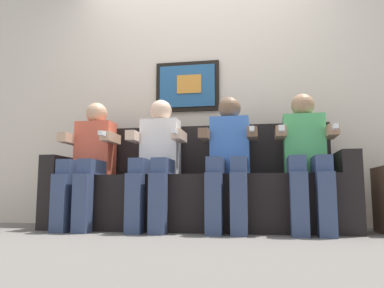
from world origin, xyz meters
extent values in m
plane|color=#66605B|center=(0.00, 0.00, 0.00)|extent=(6.42, 6.42, 0.00)
cube|color=beige|center=(0.00, 0.77, 1.30)|extent=(4.94, 0.05, 2.60)
cube|color=black|center=(-0.15, 0.72, 1.35)|extent=(0.63, 0.03, 0.50)
cube|color=#26598C|center=(-0.15, 0.71, 1.35)|extent=(0.55, 0.02, 0.42)
cube|color=orange|center=(-0.13, 0.70, 1.37)|extent=(0.24, 0.02, 0.18)
cube|color=black|center=(0.00, 0.29, 0.23)|extent=(2.26, 0.58, 0.45)
cube|color=black|center=(0.00, 0.51, 0.68)|extent=(2.26, 0.14, 0.45)
cube|color=black|center=(-1.20, 0.29, 0.31)|extent=(0.14, 0.58, 0.62)
cube|color=black|center=(1.20, 0.29, 0.31)|extent=(0.14, 0.58, 0.62)
cube|color=#D8593F|center=(-0.90, 0.28, 0.69)|extent=(0.32, 0.20, 0.48)
sphere|color=tan|center=(-0.90, 0.28, 1.02)|extent=(0.19, 0.19, 0.19)
cube|color=#38476B|center=(-0.99, 0.08, 0.51)|extent=(0.12, 0.40, 0.12)
cube|color=#38476B|center=(-0.81, 0.08, 0.51)|extent=(0.12, 0.40, 0.12)
cube|color=#38476B|center=(-0.99, -0.12, 0.23)|extent=(0.12, 0.12, 0.45)
cube|color=#38476B|center=(-0.81, -0.12, 0.23)|extent=(0.12, 0.12, 0.45)
cube|color=tan|center=(-1.09, 0.16, 0.77)|extent=(0.08, 0.28, 0.08)
cube|color=tan|center=(-0.71, 0.16, 0.77)|extent=(0.08, 0.28, 0.08)
cube|color=white|center=(-0.71, 0.00, 0.78)|extent=(0.04, 0.13, 0.04)
cube|color=white|center=(-0.30, 0.28, 0.69)|extent=(0.32, 0.20, 0.48)
sphere|color=beige|center=(-0.30, 0.28, 1.02)|extent=(0.19, 0.19, 0.19)
cube|color=#38476B|center=(-0.39, 0.08, 0.51)|extent=(0.12, 0.40, 0.12)
cube|color=#38476B|center=(-0.21, 0.08, 0.51)|extent=(0.12, 0.40, 0.12)
cube|color=#38476B|center=(-0.39, -0.12, 0.23)|extent=(0.12, 0.12, 0.45)
cube|color=#38476B|center=(-0.21, -0.12, 0.23)|extent=(0.12, 0.12, 0.45)
cube|color=beige|center=(-0.49, 0.16, 0.77)|extent=(0.08, 0.28, 0.08)
cube|color=beige|center=(-0.11, 0.16, 0.77)|extent=(0.08, 0.28, 0.08)
cube|color=white|center=(-0.11, 0.00, 0.78)|extent=(0.04, 0.13, 0.04)
cube|color=#3F72CC|center=(0.30, 0.28, 0.69)|extent=(0.32, 0.20, 0.48)
sphere|color=brown|center=(0.30, 0.28, 1.02)|extent=(0.19, 0.19, 0.19)
cube|color=#38476B|center=(0.21, 0.08, 0.51)|extent=(0.12, 0.40, 0.12)
cube|color=#38476B|center=(0.39, 0.08, 0.51)|extent=(0.12, 0.40, 0.12)
cube|color=#38476B|center=(0.21, -0.12, 0.23)|extent=(0.12, 0.12, 0.45)
cube|color=#38476B|center=(0.39, -0.12, 0.23)|extent=(0.12, 0.12, 0.45)
cube|color=brown|center=(0.11, 0.16, 0.77)|extent=(0.08, 0.28, 0.08)
cube|color=brown|center=(0.49, 0.16, 0.77)|extent=(0.08, 0.28, 0.08)
cube|color=white|center=(0.49, 0.00, 0.78)|extent=(0.04, 0.13, 0.04)
cube|color=#4CB266|center=(0.90, 0.28, 0.69)|extent=(0.32, 0.20, 0.48)
sphere|color=#9E7556|center=(0.90, 0.28, 1.02)|extent=(0.19, 0.19, 0.19)
cube|color=#38476B|center=(0.81, 0.08, 0.51)|extent=(0.12, 0.40, 0.12)
cube|color=#38476B|center=(0.99, 0.08, 0.51)|extent=(0.12, 0.40, 0.12)
cube|color=#38476B|center=(0.81, -0.12, 0.23)|extent=(0.12, 0.12, 0.45)
cube|color=#38476B|center=(0.99, -0.12, 0.23)|extent=(0.12, 0.12, 0.45)
cube|color=#9E7556|center=(0.71, 0.16, 0.77)|extent=(0.08, 0.28, 0.08)
cube|color=#9E7556|center=(1.09, 0.16, 0.77)|extent=(0.08, 0.28, 0.08)
cube|color=white|center=(1.09, 0.00, 0.78)|extent=(0.04, 0.13, 0.04)
cube|color=white|center=(0.71, 0.00, 0.78)|extent=(0.04, 0.10, 0.04)
camera|label=1|loc=(0.55, -2.92, 0.30)|focal=36.16mm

